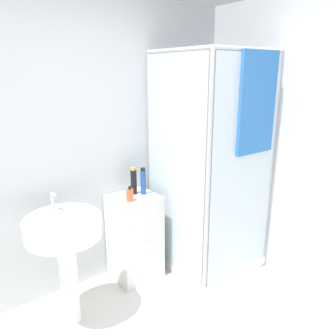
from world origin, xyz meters
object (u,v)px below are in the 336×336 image
(soap_dispenser, at_px, (130,195))
(shampoo_bottle_blue, at_px, (143,181))
(shampoo_bottle_tall_black, at_px, (134,181))
(sink, at_px, (65,240))

(soap_dispenser, distance_m, shampoo_bottle_blue, 0.20)
(shampoo_bottle_blue, bearing_deg, soap_dispenser, -159.84)
(soap_dispenser, distance_m, shampoo_bottle_tall_black, 0.18)
(sink, bearing_deg, shampoo_bottle_tall_black, 19.35)
(shampoo_bottle_tall_black, bearing_deg, shampoo_bottle_blue, -42.99)
(shampoo_bottle_tall_black, bearing_deg, sink, -160.65)
(shampoo_bottle_tall_black, relative_size, shampoo_bottle_blue, 1.00)
(sink, relative_size, shampoo_bottle_blue, 4.08)
(sink, bearing_deg, soap_dispenser, 12.38)
(sink, xyz_separation_m, shampoo_bottle_tall_black, (0.76, 0.27, 0.23))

